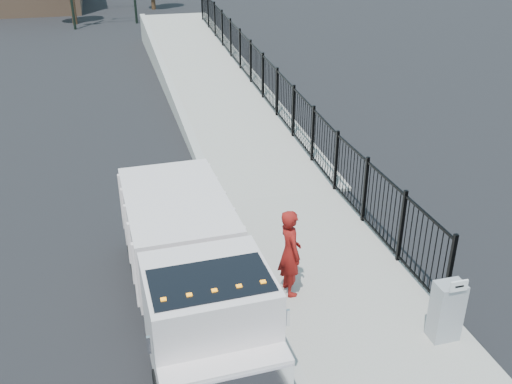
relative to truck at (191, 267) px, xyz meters
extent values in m
plane|color=black|center=(1.49, 0.77, -1.30)|extent=(120.00, 120.00, 0.00)
cube|color=#9E998E|center=(3.42, -1.23, -1.24)|extent=(3.55, 12.00, 0.12)
cube|color=#ADAAA3|center=(1.49, -1.23, -1.22)|extent=(0.30, 12.00, 0.16)
cube|color=#9E998E|center=(3.62, 16.77, -1.30)|extent=(3.95, 24.06, 3.19)
cube|color=black|center=(5.04, 12.77, -0.40)|extent=(0.10, 28.00, 1.80)
cube|color=black|center=(-0.01, 0.34, -0.81)|extent=(1.07, 6.05, 0.20)
cube|color=silver|center=(0.05, -1.70, 0.08)|extent=(2.14, 2.01, 1.77)
cube|color=silver|center=(0.09, -2.81, -0.37)|extent=(2.10, 0.68, 0.89)
cube|color=black|center=(0.06, -1.92, 0.61)|extent=(1.98, 1.21, 0.75)
cube|color=silver|center=(-0.05, 1.49, 0.08)|extent=(2.24, 3.79, 1.51)
cube|color=silver|center=(-1.03, -2.62, 0.48)|extent=(0.05, 0.05, 0.31)
cube|color=silver|center=(1.19, -2.55, 0.48)|extent=(0.05, 0.05, 0.31)
cube|color=orange|center=(-0.73, -2.26, 0.98)|extent=(0.09, 0.07, 0.05)
cube|color=orange|center=(-0.33, -2.24, 0.98)|extent=(0.09, 0.07, 0.05)
cube|color=orange|center=(0.07, -2.23, 0.98)|extent=(0.09, 0.07, 0.05)
cube|color=orange|center=(0.47, -2.22, 0.98)|extent=(0.09, 0.07, 0.05)
cube|color=orange|center=(0.87, -2.21, 0.98)|extent=(0.09, 0.07, 0.05)
cylinder|color=black|center=(1.00, -2.29, -0.85)|extent=(0.31, 0.89, 0.89)
cylinder|color=black|center=(-0.99, 1.99, -0.85)|extent=(0.31, 0.89, 0.89)
cylinder|color=black|center=(0.87, 2.05, -0.85)|extent=(0.31, 0.89, 0.89)
cylinder|color=black|center=(-1.02, 2.97, -0.85)|extent=(0.31, 0.89, 0.89)
cylinder|color=black|center=(0.84, 3.02, -0.85)|extent=(0.31, 0.89, 0.89)
imported|color=maroon|center=(2.15, 0.26, -0.18)|extent=(0.53, 0.76, 1.99)
cube|color=gray|center=(4.59, -1.93, -0.55)|extent=(0.55, 0.40, 1.25)
cube|color=white|center=(4.59, -2.15, 0.18)|extent=(0.35, 0.04, 0.22)
cylinder|color=#382314|center=(-2.95, 36.01, 0.30)|extent=(0.36, 0.36, 3.20)
camera|label=1|loc=(-1.19, -9.44, 6.33)|focal=40.00mm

